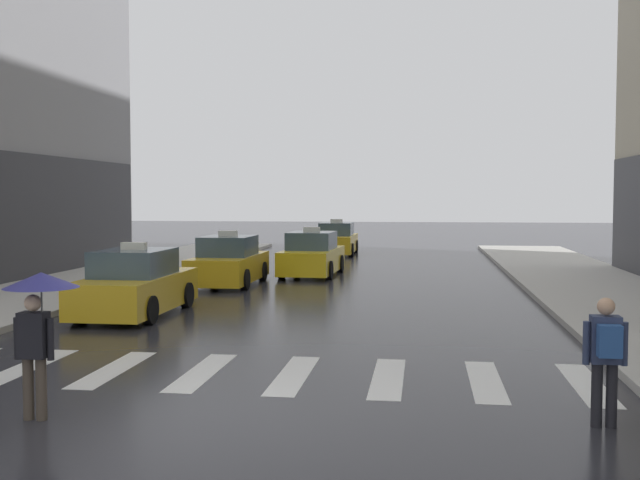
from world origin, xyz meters
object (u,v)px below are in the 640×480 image
object	(u,v)px
taxi_second	(229,263)
taxi_third	(312,256)
taxi_lead	(136,286)
pedestrian_with_umbrella	(39,305)
pedestrian_with_backpack	(606,352)
taxi_fourth	(337,240)

from	to	relation	value
taxi_second	taxi_third	distance (m)	4.11
taxi_lead	taxi_second	xyz separation A→B (m)	(0.66, 6.59, 0.00)
pedestrian_with_umbrella	taxi_lead	bearing A→B (deg)	103.55
taxi_third	pedestrian_with_umbrella	xyz separation A→B (m)	(-0.86, -18.69, 0.79)
taxi_lead	pedestrian_with_backpack	xyz separation A→B (m)	(9.32, -8.08, 0.25)
taxi_second	pedestrian_with_umbrella	distance (m)	15.38
taxi_third	pedestrian_with_backpack	world-z (taller)	taxi_third
taxi_fourth	pedestrian_with_umbrella	distance (m)	28.95
taxi_third	taxi_fourth	world-z (taller)	same
pedestrian_with_umbrella	pedestrian_with_backpack	world-z (taller)	pedestrian_with_umbrella
pedestrian_with_backpack	taxi_lead	bearing A→B (deg)	139.10
pedestrian_with_backpack	pedestrian_with_umbrella	bearing A→B (deg)	-174.99
taxi_fourth	pedestrian_with_umbrella	size ratio (longest dim) A/B	2.35
taxi_fourth	taxi_lead	bearing A→B (deg)	-97.65
taxi_fourth	pedestrian_with_backpack	size ratio (longest dim) A/B	2.76
pedestrian_with_umbrella	pedestrian_with_backpack	distance (m)	7.27
taxi_second	pedestrian_with_umbrella	xyz separation A→B (m)	(1.44, -15.29, 0.79)
taxi_second	pedestrian_with_umbrella	size ratio (longest dim) A/B	2.34
taxi_lead	pedestrian_with_backpack	bearing A→B (deg)	-40.90
taxi_fourth	pedestrian_with_backpack	xyz separation A→B (m)	(6.61, -28.30, 0.25)
taxi_third	pedestrian_with_umbrella	distance (m)	18.73
taxi_second	pedestrian_with_backpack	world-z (taller)	taxi_second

